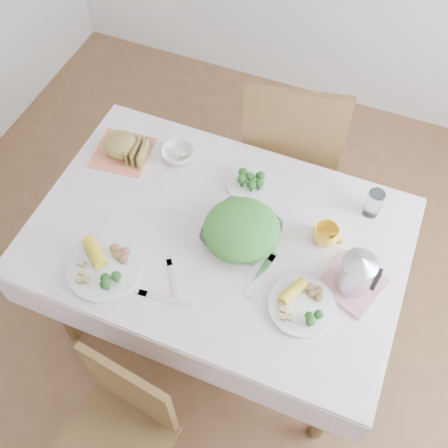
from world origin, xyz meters
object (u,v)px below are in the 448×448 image
at_px(dining_table, 218,279).
at_px(dinner_plate_left, 105,269).
at_px(chair_near, 110,445).
at_px(dinner_plate_right, 302,306).
at_px(yellow_mug, 326,235).
at_px(chair_far, 289,151).
at_px(electric_kettle, 358,269).
at_px(salad_bowl, 241,234).

bearing_deg(dining_table, dinner_plate_left, -136.75).
xyz_separation_m(chair_near, dinner_plate_right, (0.50, 0.66, 0.31)).
distance_m(dining_table, yellow_mug, 0.61).
height_order(chair_near, chair_far, chair_far).
bearing_deg(electric_kettle, chair_near, -118.28).
xyz_separation_m(salad_bowl, dinner_plate_right, (0.32, -0.20, -0.02)).
xyz_separation_m(dinner_plate_right, yellow_mug, (-0.00, 0.31, 0.03)).
height_order(dinner_plate_left, electric_kettle, electric_kettle).
distance_m(dinner_plate_left, dinner_plate_right, 0.76).
height_order(chair_near, electric_kettle, electric_kettle).
distance_m(chair_far, dinner_plate_right, 1.08).
xyz_separation_m(dining_table, electric_kettle, (0.56, -0.02, 0.51)).
bearing_deg(dinner_plate_right, dining_table, 156.43).
distance_m(yellow_mug, electric_kettle, 0.23).
bearing_deg(dining_table, electric_kettle, -1.85).
relative_size(dining_table, yellow_mug, 13.14).
bearing_deg(electric_kettle, dinner_plate_right, -122.33).
height_order(dinner_plate_left, dinner_plate_right, dinner_plate_left).
bearing_deg(yellow_mug, electric_kettle, -45.34).
distance_m(chair_near, electric_kettle, 1.13).
bearing_deg(salad_bowl, yellow_mug, 20.98).
relative_size(dinner_plate_right, electric_kettle, 1.36).
bearing_deg(dinner_plate_left, dinner_plate_right, 10.44).
height_order(dinner_plate_right, electric_kettle, electric_kettle).
distance_m(dining_table, salad_bowl, 0.43).
relative_size(salad_bowl, yellow_mug, 2.72).
xyz_separation_m(dinner_plate_left, electric_kettle, (0.90, 0.30, 0.11)).
height_order(salad_bowl, dinner_plate_right, salad_bowl).
height_order(dining_table, dinner_plate_right, dinner_plate_right).
distance_m(dining_table, dinner_plate_right, 0.60).
bearing_deg(dinner_plate_left, dining_table, 43.25).
bearing_deg(chair_near, salad_bowl, 85.25).
bearing_deg(chair_far, yellow_mug, 103.77).
xyz_separation_m(dining_table, yellow_mug, (0.41, 0.14, 0.43)).
xyz_separation_m(chair_near, yellow_mug, (0.50, 0.98, 0.34)).
height_order(chair_far, dinner_plate_right, chair_far).
bearing_deg(dinner_plate_right, yellow_mug, 90.84).
xyz_separation_m(dinner_plate_left, dinner_plate_right, (0.75, 0.14, 0.00)).
distance_m(chair_far, yellow_mug, 0.81).
bearing_deg(salad_bowl, chair_near, -102.18).
bearing_deg(chair_far, dinner_plate_left, 56.81).
xyz_separation_m(chair_far, dinner_plate_left, (-0.41, -1.11, 0.31)).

